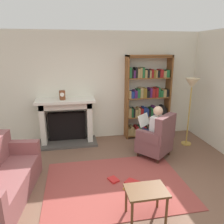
# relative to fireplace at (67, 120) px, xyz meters

# --- Properties ---
(ground) EXTENTS (14.00, 14.00, 0.00)m
(ground) POSITION_rel_fireplace_xyz_m (0.83, -2.30, -0.59)
(ground) COLOR brown
(back_wall) EXTENTS (5.60, 0.10, 2.70)m
(back_wall) POSITION_rel_fireplace_xyz_m (0.83, 0.25, 0.76)
(back_wall) COLOR silver
(back_wall) RESTS_ON ground
(area_rug) EXTENTS (2.40, 1.80, 0.01)m
(area_rug) POSITION_rel_fireplace_xyz_m (0.83, -2.00, -0.59)
(area_rug) COLOR #97403A
(area_rug) RESTS_ON ground
(fireplace) EXTENTS (1.43, 0.64, 1.12)m
(fireplace) POSITION_rel_fireplace_xyz_m (0.00, 0.00, 0.00)
(fireplace) COLOR #4C4742
(fireplace) RESTS_ON ground
(mantel_clock) EXTENTS (0.14, 0.14, 0.22)m
(mantel_clock) POSITION_rel_fireplace_xyz_m (-0.06, -0.10, 0.64)
(mantel_clock) COLOR brown
(mantel_clock) RESTS_ON fireplace
(bookshelf) EXTENTS (1.16, 0.32, 2.13)m
(bookshelf) POSITION_rel_fireplace_xyz_m (2.08, 0.03, 0.43)
(bookshelf) COLOR brown
(bookshelf) RESTS_ON ground
(armchair_reading) EXTENTS (0.89, 0.89, 0.97)m
(armchair_reading) POSITION_rel_fireplace_xyz_m (1.91, -1.17, -0.17)
(armchair_reading) COLOR #331E14
(armchair_reading) RESTS_ON ground
(seated_reader) EXTENTS (0.57, 0.59, 1.14)m
(seated_reader) POSITION_rel_fireplace_xyz_m (1.83, -1.07, 0.03)
(seated_reader) COLOR silver
(seated_reader) RESTS_ON ground
(sofa_floral) EXTENTS (0.93, 1.78, 0.85)m
(sofa_floral) POSITION_rel_fireplace_xyz_m (-1.00, -2.05, -0.27)
(sofa_floral) COLOR #8D5152
(sofa_floral) RESTS_ON ground
(side_table) EXTENTS (0.56, 0.39, 0.45)m
(side_table) POSITION_rel_fireplace_xyz_m (1.08, -2.85, -0.22)
(side_table) COLOR brown
(side_table) RESTS_ON ground
(scattered_books) EXTENTS (0.57, 0.59, 0.04)m
(scattered_books) POSITION_rel_fireplace_xyz_m (1.02, -2.08, -0.57)
(scattered_books) COLOR gold
(scattered_books) RESTS_ON area_rug
(floor_lamp) EXTENTS (0.32, 0.32, 1.63)m
(floor_lamp) POSITION_rel_fireplace_xyz_m (2.89, -0.67, 0.79)
(floor_lamp) COLOR #B7933F
(floor_lamp) RESTS_ON ground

